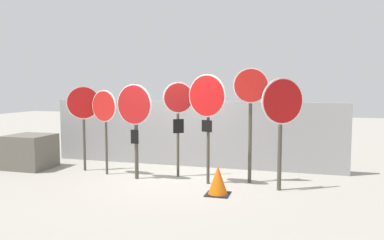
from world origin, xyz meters
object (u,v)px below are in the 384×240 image
Objects in this scene: stop_sign_2 at (135,114)px; storage_crate at (30,152)px; stop_sign_0 at (84,109)px; stop_sign_5 at (251,101)px; stop_sign_1 at (104,112)px; stop_sign_4 at (207,104)px; stop_sign_6 at (282,112)px; traffic_cone_0 at (218,180)px; stop_sign_3 at (178,108)px.

storage_crate is (-3.14, 0.32, -1.07)m from stop_sign_2.
stop_sign_0 is at bearing 175.41° from stop_sign_2.
stop_sign_5 is at bearing 19.31° from stop_sign_2.
stop_sign_5 is (3.46, 0.19, 0.30)m from stop_sign_1.
stop_sign_0 is 3.32m from stop_sign_4.
stop_sign_6 is 6.52m from storage_crate.
traffic_cone_0 is (3.69, -1.12, -1.29)m from stop_sign_0.
stop_sign_1 is at bearing -165.36° from stop_sign_4.
stop_sign_5 reaches higher than stop_sign_1.
stop_sign_2 reaches higher than traffic_cone_0.
stop_sign_4 is at bearing 141.86° from stop_sign_6.
stop_sign_0 reaches higher than stop_sign_1.
stop_sign_3 reaches higher than stop_sign_0.
stop_sign_0 is at bearing -168.39° from stop_sign_4.
stop_sign_3 is 0.88× the size of stop_sign_5.
stop_sign_1 is 3.35m from traffic_cone_0.
stop_sign_3 is at bearing 131.94° from stop_sign_6.
stop_sign_4 is at bearing -42.01° from stop_sign_0.
stop_sign_4 is (2.58, -0.18, 0.22)m from stop_sign_1.
stop_sign_6 is (1.58, -0.09, -0.13)m from stop_sign_4.
stop_sign_0 is 4.07m from traffic_cone_0.
stop_sign_4 is at bearing -165.52° from stop_sign_5.
stop_sign_0 is 2.00× the size of storage_crate.
traffic_cone_0 is (-0.48, -1.09, -1.54)m from stop_sign_5.
traffic_cone_0 is (2.98, -0.90, -1.24)m from stop_sign_1.
stop_sign_1 is 0.86× the size of stop_sign_4.
stop_sign_3 is 0.93× the size of stop_sign_4.
stop_sign_5 is 1.95m from traffic_cone_0.
stop_sign_2 reaches higher than storage_crate.
stop_sign_2 is 1.71m from stop_sign_4.
stop_sign_5 reaches higher than stop_sign_6.
stop_sign_3 is 4.20m from storage_crate.
stop_sign_4 reaches higher than stop_sign_2.
stop_sign_2 is 3.27m from stop_sign_6.
stop_sign_2 is 2.63m from stop_sign_5.
stop_sign_4 is 1.04× the size of stop_sign_6.
stop_sign_1 is at bearing 174.87° from stop_sign_5.
stop_sign_2 is at bearing -50.10° from stop_sign_0.
stop_sign_2 is 0.91× the size of stop_sign_4.
traffic_cone_0 is (2.10, -0.69, -1.23)m from stop_sign_2.
stop_sign_4 is at bearing -3.45° from storage_crate.
stop_sign_5 reaches higher than stop_sign_0.
stop_sign_6 reaches higher than stop_sign_3.
stop_sign_1 is 0.92× the size of stop_sign_3.
stop_sign_5 reaches higher than stop_sign_3.
stop_sign_4 reaches higher than stop_sign_0.
stop_sign_1 is 1.91× the size of storage_crate.
stop_sign_2 is 3.33m from storage_crate.
stop_sign_6 reaches higher than stop_sign_1.
stop_sign_5 is (0.89, 0.37, 0.08)m from stop_sign_4.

